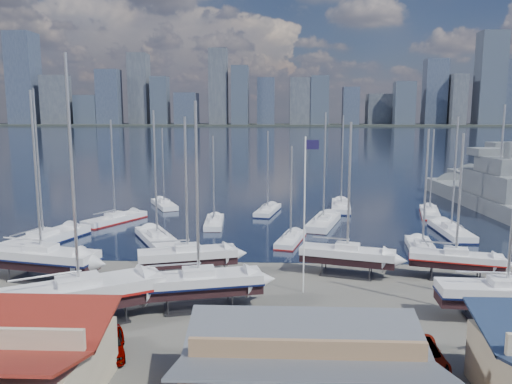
{
  "coord_description": "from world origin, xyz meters",
  "views": [
    {
      "loc": [
        -1.54,
        -49.19,
        15.12
      ],
      "look_at": [
        -3.95,
        8.0,
        6.06
      ],
      "focal_mm": 35.0,
      "sensor_mm": 36.0,
      "label": 1
    }
  ],
  "objects_px": {
    "naval_ship_east": "(497,201)",
    "car_a": "(110,343)",
    "naval_ship_west": "(511,185)",
    "sailboat_cradle_0": "(42,258)",
    "flagpole": "(306,203)"
  },
  "relations": [
    {
      "from": "sailboat_cradle_0",
      "to": "car_a",
      "type": "height_order",
      "value": "sailboat_cradle_0"
    },
    {
      "from": "naval_ship_west",
      "to": "car_a",
      "type": "relative_size",
      "value": 10.08
    },
    {
      "from": "sailboat_cradle_0",
      "to": "car_a",
      "type": "relative_size",
      "value": 3.89
    },
    {
      "from": "sailboat_cradle_0",
      "to": "naval_ship_east",
      "type": "xyz_separation_m",
      "value": [
        55.71,
        35.1,
        -0.46
      ]
    },
    {
      "from": "naval_ship_east",
      "to": "car_a",
      "type": "relative_size",
      "value": 10.13
    },
    {
      "from": "naval_ship_east",
      "to": "car_a",
      "type": "bearing_deg",
      "value": 134.02
    },
    {
      "from": "car_a",
      "to": "flagpole",
      "type": "distance_m",
      "value": 18.71
    },
    {
      "from": "naval_ship_west",
      "to": "car_a",
      "type": "bearing_deg",
      "value": 137.14
    },
    {
      "from": "car_a",
      "to": "naval_ship_east",
      "type": "bearing_deg",
      "value": 28.79
    },
    {
      "from": "sailboat_cradle_0",
      "to": "naval_ship_east",
      "type": "distance_m",
      "value": 65.85
    },
    {
      "from": "sailboat_cradle_0",
      "to": "car_a",
      "type": "bearing_deg",
      "value": -39.04
    },
    {
      "from": "car_a",
      "to": "flagpole",
      "type": "xyz_separation_m",
      "value": [
        12.87,
        11.65,
        6.97
      ]
    },
    {
      "from": "naval_ship_east",
      "to": "car_a",
      "type": "height_order",
      "value": "naval_ship_east"
    },
    {
      "from": "naval_ship_west",
      "to": "flagpole",
      "type": "relative_size",
      "value": 3.35
    },
    {
      "from": "naval_ship_east",
      "to": "car_a",
      "type": "xyz_separation_m",
      "value": [
        -44.87,
        -48.82,
        -0.91
      ]
    }
  ]
}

